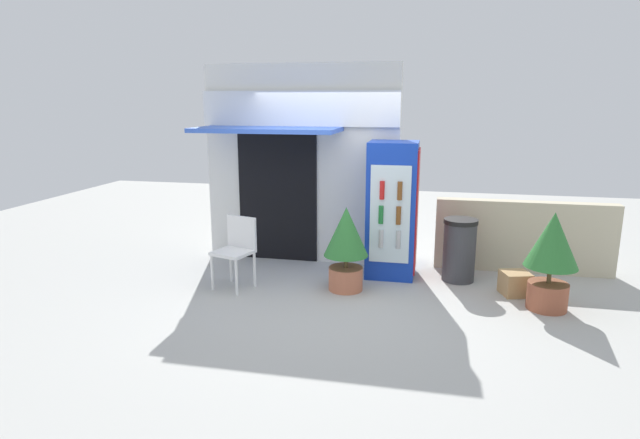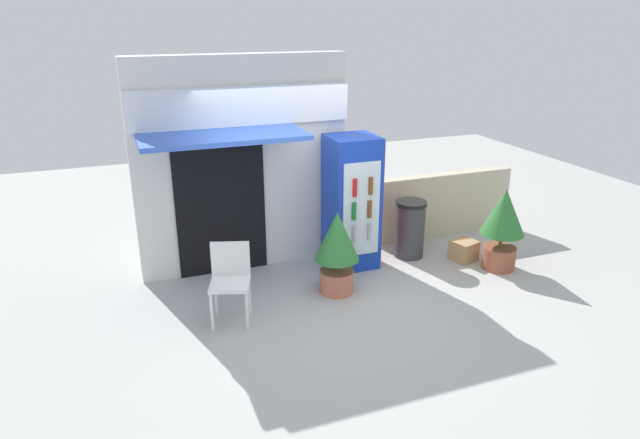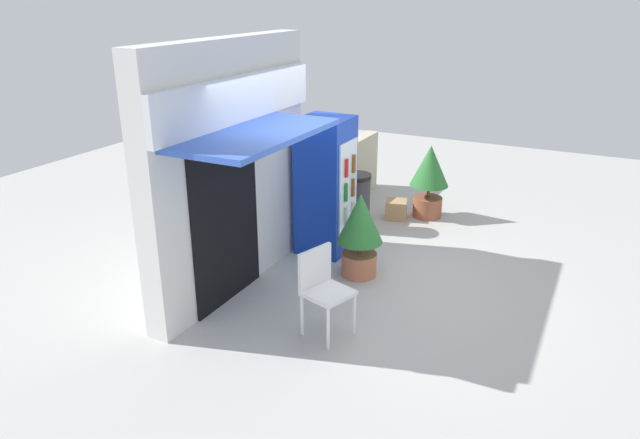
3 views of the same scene
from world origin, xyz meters
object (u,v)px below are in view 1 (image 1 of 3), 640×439
(potted_plant_curbside, at_px, (552,253))
(cardboard_box, at_px, (515,283))
(plastic_chair, at_px, (237,246))
(trash_bin, at_px, (459,250))
(potted_plant_near_shop, at_px, (346,242))
(drink_cooler, at_px, (392,210))

(potted_plant_curbside, relative_size, cardboard_box, 3.54)
(plastic_chair, bearing_deg, trash_bin, 16.95)
(cardboard_box, bearing_deg, potted_plant_near_shop, -172.71)
(potted_plant_near_shop, height_order, trash_bin, potted_plant_near_shop)
(drink_cooler, xyz_separation_m, trash_bin, (0.91, -0.04, -0.50))
(drink_cooler, relative_size, trash_bin, 2.18)
(potted_plant_near_shop, bearing_deg, potted_plant_curbside, -3.39)
(drink_cooler, xyz_separation_m, cardboard_box, (1.59, -0.45, -0.78))
(potted_plant_curbside, bearing_deg, trash_bin, 139.92)
(drink_cooler, bearing_deg, potted_plant_near_shop, -125.70)
(plastic_chair, distance_m, potted_plant_curbside, 3.81)
(potted_plant_near_shop, distance_m, potted_plant_curbside, 2.42)
(drink_cooler, distance_m, trash_bin, 1.04)
(plastic_chair, xyz_separation_m, cardboard_box, (3.51, 0.45, -0.40))
(potted_plant_curbside, relative_size, trash_bin, 1.36)
(potted_plant_near_shop, relative_size, trash_bin, 1.28)
(drink_cooler, relative_size, plastic_chair, 2.01)
(trash_bin, bearing_deg, plastic_chair, -163.05)
(potted_plant_near_shop, bearing_deg, cardboard_box, 7.29)
(potted_plant_near_shop, relative_size, cardboard_box, 3.32)
(potted_plant_near_shop, bearing_deg, plastic_chair, -172.55)
(cardboard_box, bearing_deg, drink_cooler, 164.10)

